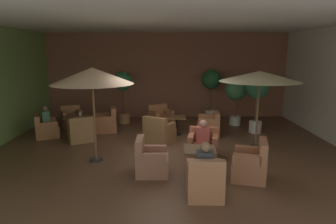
# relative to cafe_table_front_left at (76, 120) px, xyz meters

# --- Properties ---
(ground_plane) EXTENTS (10.48, 10.19, 0.02)m
(ground_plane) POSITION_rel_cafe_table_front_left_xyz_m (3.23, -2.26, -0.51)
(ground_plane) COLOR brown
(wall_back_brick) EXTENTS (10.48, 0.08, 3.64)m
(wall_back_brick) POSITION_rel_cafe_table_front_left_xyz_m (3.23, 2.79, 1.32)
(wall_back_brick) COLOR brown
(wall_back_brick) RESTS_ON ground_plane
(ceiling_slab) EXTENTS (10.48, 10.19, 0.06)m
(ceiling_slab) POSITION_rel_cafe_table_front_left_xyz_m (3.23, -2.26, 3.16)
(ceiling_slab) COLOR silver
(ceiling_slab) RESTS_ON wall_back_brick
(cafe_table_front_left) EXTENTS (0.78, 0.78, 0.63)m
(cafe_table_front_left) POSITION_rel_cafe_table_front_left_xyz_m (0.00, 0.00, 0.00)
(cafe_table_front_left) COLOR black
(cafe_table_front_left) RESTS_ON ground_plane
(armchair_front_left_north) EXTENTS (0.92, 0.91, 0.90)m
(armchair_front_left_north) POSITION_rel_cafe_table_front_left_xyz_m (1.01, 0.25, -0.18)
(armchair_front_left_north) COLOR #9D5D3A
(armchair_front_left_north) RESTS_ON ground_plane
(armchair_front_left_east) EXTENTS (0.95, 0.96, 0.82)m
(armchair_front_left_east) POSITION_rel_cafe_table_front_left_xyz_m (-0.45, 0.92, -0.18)
(armchair_front_left_east) COLOR #9E673E
(armchair_front_left_east) RESTS_ON ground_plane
(armchair_front_left_south) EXTENTS (1.01, 1.04, 0.81)m
(armchair_front_left_south) POSITION_rel_cafe_table_front_left_xyz_m (-0.93, -0.44, -0.21)
(armchair_front_left_south) COLOR #9B6139
(armchair_front_left_south) RESTS_ON ground_plane
(armchair_front_left_west) EXTENTS (1.02, 1.00, 0.84)m
(armchair_front_left_west) POSITION_rel_cafe_table_front_left_xyz_m (0.42, -0.93, -0.18)
(armchair_front_left_west) COLOR olive
(armchair_front_left_west) RESTS_ON ground_plane
(cafe_table_front_right) EXTENTS (0.77, 0.77, 0.63)m
(cafe_table_front_right) POSITION_rel_cafe_table_front_left_xyz_m (3.96, -3.65, -0.01)
(cafe_table_front_right) COLOR black
(cafe_table_front_right) RESTS_ON ground_plane
(armchair_front_right_north) EXTENTS (0.72, 0.77, 0.88)m
(armchair_front_right_north) POSITION_rel_cafe_table_front_left_xyz_m (3.93, -4.81, -0.17)
(armchair_front_right_north) COLOR #A26844
(armchair_front_right_north) RESTS_ON ground_plane
(armchair_front_right_east) EXTENTS (0.91, 0.91, 0.94)m
(armchair_front_right_east) POSITION_rel_cafe_table_front_left_xyz_m (5.08, -3.95, -0.16)
(armchair_front_right_east) COLOR #A06343
(armchair_front_right_east) RESTS_ON ground_plane
(armchair_front_right_south) EXTENTS (0.92, 0.91, 0.81)m
(armchair_front_right_south) POSITION_rel_cafe_table_front_left_xyz_m (4.18, -2.52, -0.19)
(armchair_front_right_south) COLOR #9E5839
(armchair_front_right_south) RESTS_ON ground_plane
(armchair_front_right_west) EXTENTS (0.75, 0.72, 0.89)m
(armchair_front_right_west) POSITION_rel_cafe_table_front_left_xyz_m (2.80, -3.65, -0.18)
(armchair_front_right_west) COLOR #946148
(armchair_front_right_west) RESTS_ON ground_plane
(cafe_table_mid_center) EXTENTS (0.63, 0.63, 0.63)m
(cafe_table_mid_center) POSITION_rel_cafe_table_front_left_xyz_m (3.53, -0.19, -0.03)
(cafe_table_mid_center) COLOR black
(cafe_table_mid_center) RESTS_ON ground_plane
(armchair_mid_center_north) EXTENTS (1.08, 1.05, 0.88)m
(armchair_mid_center_north) POSITION_rel_cafe_table_front_left_xyz_m (2.95, -1.17, -0.18)
(armchair_mid_center_north) COLOR #91623C
(armchair_mid_center_north) RESTS_ON ground_plane
(armchair_mid_center_east) EXTENTS (0.83, 0.88, 0.83)m
(armchair_mid_center_east) POSITION_rel_cafe_table_front_left_xyz_m (4.66, -0.31, -0.18)
(armchair_mid_center_east) COLOR #9F623B
(armchair_mid_center_east) RESTS_ON ground_plane
(armchair_mid_center_south) EXTENTS (1.07, 1.05, 0.88)m
(armchair_mid_center_south) POSITION_rel_cafe_table_front_left_xyz_m (2.96, 0.79, -0.17)
(armchair_mid_center_south) COLOR #985C38
(armchair_mid_center_south) RESTS_ON ground_plane
(patio_umbrella_tall_red) EXTENTS (2.34, 2.34, 2.32)m
(patio_umbrella_tall_red) POSITION_rel_cafe_table_front_left_xyz_m (5.88, -1.68, 1.65)
(patio_umbrella_tall_red) COLOR #2D2D2D
(patio_umbrella_tall_red) RESTS_ON ground_plane
(patio_umbrella_center_beige) EXTENTS (2.10, 2.10, 2.48)m
(patio_umbrella_center_beige) POSITION_rel_cafe_table_front_left_xyz_m (1.31, -2.75, 1.75)
(patio_umbrella_center_beige) COLOR #2D2D2D
(patio_umbrella_center_beige) RESTS_ON ground_plane
(potted_tree_left_corner) EXTENTS (0.75, 0.75, 2.08)m
(potted_tree_left_corner) POSITION_rel_cafe_table_front_left_xyz_m (1.47, 1.55, 0.94)
(potted_tree_left_corner) COLOR #A46B46
(potted_tree_left_corner) RESTS_ON ground_plane
(potted_tree_mid_left) EXTENTS (0.80, 0.80, 2.13)m
(potted_tree_mid_left) POSITION_rel_cafe_table_front_left_xyz_m (5.06, 2.07, 1.02)
(potted_tree_mid_left) COLOR beige
(potted_tree_mid_left) RESTS_ON ground_plane
(potted_tree_mid_right) EXTENTS (0.86, 0.86, 1.85)m
(potted_tree_mid_right) POSITION_rel_cafe_table_front_left_xyz_m (5.91, 1.22, 0.80)
(potted_tree_mid_right) COLOR silver
(potted_tree_mid_right) RESTS_ON ground_plane
(potted_tree_right_corner) EXTENTS (0.79, 0.79, 2.03)m
(potted_tree_right_corner) POSITION_rel_cafe_table_front_left_xyz_m (6.38, 0.08, 0.93)
(potted_tree_right_corner) COLOR silver
(potted_tree_right_corner) RESTS_ON ground_plane
(patron_blue_shirt) EXTENTS (0.34, 0.26, 0.68)m
(patron_blue_shirt) POSITION_rel_cafe_table_front_left_xyz_m (3.93, -4.77, 0.26)
(patron_blue_shirt) COLOR #353839
(patron_blue_shirt) RESTS_ON ground_plane
(patron_by_window) EXTENTS (0.39, 0.30, 0.65)m
(patron_by_window) POSITION_rel_cafe_table_front_left_xyz_m (4.17, -2.56, 0.21)
(patron_by_window) COLOR #AE473E
(patron_by_window) RESTS_ON ground_plane
(patron_with_friend) EXTENTS (0.35, 0.39, 0.67)m
(patron_with_friend) POSITION_rel_cafe_table_front_left_xyz_m (-0.89, -0.42, 0.19)
(patron_with_friend) COLOR #446E50
(patron_with_friend) RESTS_ON ground_plane
(iced_drink_cup) EXTENTS (0.08, 0.08, 0.11)m
(iced_drink_cup) POSITION_rel_cafe_table_front_left_xyz_m (0.13, 0.05, 0.19)
(iced_drink_cup) COLOR white
(iced_drink_cup) RESTS_ON cafe_table_front_left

